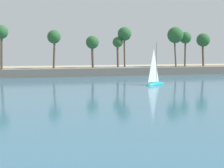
{
  "coord_description": "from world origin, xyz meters",
  "views": [
    {
      "loc": [
        -5.0,
        -3.8,
        6.06
      ],
      "look_at": [
        -0.36,
        13.3,
        4.36
      ],
      "focal_mm": 58.88,
      "sensor_mm": 36.0,
      "label": 1
    }
  ],
  "objects": [
    {
      "name": "sailboat_near_shore",
      "position": [
        18.07,
        53.56,
        0.74
      ],
      "size": [
        5.14,
        4.32,
        7.55
      ],
      "color": "teal",
      "rests_on": "sea"
    },
    {
      "name": "palm_headland",
      "position": [
        -1.31,
        77.37,
        3.8
      ],
      "size": [
        100.74,
        6.21,
        13.27
      ],
      "color": "slate",
      "rests_on": "ground"
    },
    {
      "name": "sea",
      "position": [
        0.0,
        63.13,
        0.03
      ],
      "size": [
        220.0,
        108.32,
        0.06
      ],
      "primitive_type": "cube",
      "color": "#386B84",
      "rests_on": "ground"
    }
  ]
}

